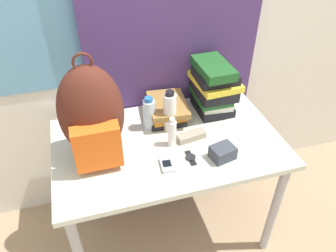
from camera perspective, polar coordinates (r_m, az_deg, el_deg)
The scene contains 13 objects.
wall_back at distance 1.80m, azimuth -4.29°, elevation 18.98°, with size 6.00×0.06×2.50m.
curtain_blue at distance 1.79m, azimuth 1.07°, elevation 18.90°, with size 0.99×0.04×2.50m.
desk at distance 1.76m, azimuth -0.00°, elevation -5.05°, with size 1.16×0.71×0.73m.
backpack at distance 1.52m, azimuth -13.11°, elevation 1.73°, with size 0.30×0.28×0.53m.
book_stack_left at distance 1.82m, azimuth -0.31°, elevation 2.91°, with size 0.23×0.29×0.11m.
book_stack_center at distance 1.85m, azimuth 7.93°, elevation 6.72°, with size 0.23×0.29×0.30m.
water_bottle at distance 1.73m, azimuth -3.28°, elevation 2.09°, with size 0.06×0.06×0.19m.
sports_bottle at distance 1.71m, azimuth 0.32°, elevation 2.52°, with size 0.07×0.07×0.23m.
sunscreen_bottle at distance 1.63m, azimuth 0.72°, elevation -1.16°, with size 0.04×0.04×0.16m.
cell_phone at distance 1.55m, azimuth -0.21°, elevation -6.75°, with size 0.07×0.10×0.02m.
sunglasses_case at distance 1.70m, azimuth 4.07°, elevation -1.77°, with size 0.16×0.08×0.04m.
camera_pouch at distance 1.60m, azimuth 9.50°, elevation -4.57°, with size 0.13×0.11×0.07m.
wristwatch at distance 1.60m, azimuth 3.96°, elevation -5.50°, with size 0.05×0.11×0.01m.
Camera 1 is at (-0.36, -0.88, 1.84)m, focal length 35.00 mm.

